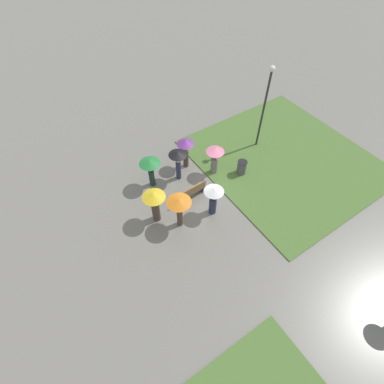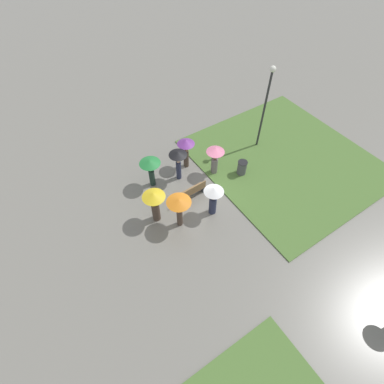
{
  "view_description": "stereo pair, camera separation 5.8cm",
  "coord_description": "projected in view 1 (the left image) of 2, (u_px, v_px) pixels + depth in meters",
  "views": [
    {
      "loc": [
        6.21,
        8.46,
        12.39
      ],
      "look_at": [
        0.86,
        0.45,
        0.9
      ],
      "focal_mm": 28.0,
      "sensor_mm": 36.0,
      "label": 1
    },
    {
      "loc": [
        6.16,
        8.49,
        12.39
      ],
      "look_at": [
        0.86,
        0.45,
        0.9
      ],
      "focal_mm": 28.0,
      "sensor_mm": 36.0,
      "label": 2
    }
  ],
  "objects": [
    {
      "name": "crowd_person_pink",
      "position": [
        215.0,
        155.0,
        16.11
      ],
      "size": [
        0.99,
        0.99,
        1.86
      ],
      "rotation": [
        0.0,
        0.0,
        0.34
      ],
      "color": "slate",
      "rests_on": "ground_plane"
    },
    {
      "name": "crowd_person_green",
      "position": [
        150.0,
        166.0,
        15.48
      ],
      "size": [
        1.11,
        1.11,
        1.81
      ],
      "rotation": [
        0.0,
        0.0,
        0.71
      ],
      "color": "#1E3328",
      "rests_on": "ground_plane"
    },
    {
      "name": "crowd_person_orange",
      "position": [
        179.0,
        206.0,
        13.71
      ],
      "size": [
        1.16,
        1.16,
        1.92
      ],
      "rotation": [
        0.0,
        0.0,
        0.02
      ],
      "color": "#47382D",
      "rests_on": "ground_plane"
    },
    {
      "name": "crowd_person_black",
      "position": [
        178.0,
        159.0,
        15.76
      ],
      "size": [
        0.98,
        0.98,
        1.94
      ],
      "rotation": [
        0.0,
        0.0,
        3.14
      ],
      "color": "#282D47",
      "rests_on": "ground_plane"
    },
    {
      "name": "crowd_person_white",
      "position": [
        214.0,
        196.0,
        14.37
      ],
      "size": [
        0.97,
        0.97,
        1.85
      ],
      "rotation": [
        0.0,
        0.0,
        2.08
      ],
      "color": "#282D47",
      "rests_on": "ground_plane"
    },
    {
      "name": "ground_plane",
      "position": [
        201.0,
        191.0,
        16.23
      ],
      "size": [
        90.0,
        90.0,
        0.0
      ],
      "primitive_type": "plane",
      "color": "slate"
    },
    {
      "name": "crowd_person_purple",
      "position": [
        186.0,
        147.0,
        16.36
      ],
      "size": [
        0.97,
        0.97,
        1.92
      ],
      "rotation": [
        0.0,
        0.0,
        2.82
      ],
      "color": "#47382D",
      "rests_on": "ground_plane"
    },
    {
      "name": "lawn_patch_near",
      "position": [
        285.0,
        159.0,
        17.79
      ],
      "size": [
        9.27,
        9.92,
        0.06
      ],
      "color": "#4C7033",
      "rests_on": "ground_plane"
    },
    {
      "name": "crowd_person_yellow",
      "position": [
        155.0,
        202.0,
        14.03
      ],
      "size": [
        1.1,
        1.1,
        1.95
      ],
      "rotation": [
        0.0,
        0.0,
        2.37
      ],
      "color": "#47382D",
      "rests_on": "ground_plane"
    },
    {
      "name": "trash_bin",
      "position": [
        242.0,
        168.0,
        16.72
      ],
      "size": [
        0.55,
        0.55,
        0.9
      ],
      "color": "#4C4C51",
      "rests_on": "ground_plane"
    },
    {
      "name": "park_bench",
      "position": [
        191.0,
        192.0,
        15.56
      ],
      "size": [
        1.76,
        0.49,
        0.9
      ],
      "rotation": [
        0.0,
        0.0,
        0.04
      ],
      "color": "brown",
      "rests_on": "ground_plane"
    },
    {
      "name": "lamp_post",
      "position": [
        266.0,
        99.0,
        16.16
      ],
      "size": [
        0.32,
        0.32,
        5.12
      ],
      "color": "#2D2D30",
      "rests_on": "ground_plane"
    }
  ]
}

